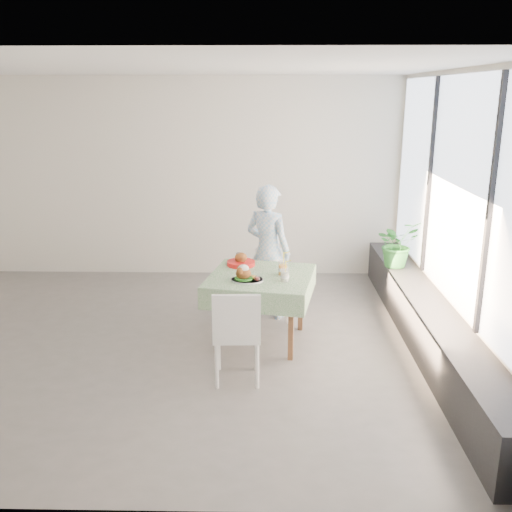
{
  "coord_description": "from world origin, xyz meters",
  "views": [
    {
      "loc": [
        1.12,
        -5.53,
        2.57
      ],
      "look_at": [
        1.01,
        0.16,
        0.93
      ],
      "focal_mm": 40.0,
      "sensor_mm": 36.0,
      "label": 1
    }
  ],
  "objects_px": {
    "potted_plant": "(397,244)",
    "chair_far": "(272,298)",
    "diner": "(268,252)",
    "cafe_table": "(261,300)",
    "chair_near": "(237,352)",
    "main_dish": "(245,276)",
    "juice_cup_orange": "(283,269)"
  },
  "relations": [
    {
      "from": "main_dish",
      "to": "chair_near",
      "type": "bearing_deg",
      "value": -94.42
    },
    {
      "from": "chair_far",
      "to": "potted_plant",
      "type": "xyz_separation_m",
      "value": [
        1.54,
        0.5,
        0.54
      ]
    },
    {
      "from": "cafe_table",
      "to": "chair_far",
      "type": "height_order",
      "value": "chair_far"
    },
    {
      "from": "cafe_table",
      "to": "chair_near",
      "type": "distance_m",
      "value": 0.91
    },
    {
      "from": "diner",
      "to": "potted_plant",
      "type": "bearing_deg",
      "value": -133.9
    },
    {
      "from": "chair_far",
      "to": "main_dish",
      "type": "relative_size",
      "value": 2.45
    },
    {
      "from": "cafe_table",
      "to": "juice_cup_orange",
      "type": "xyz_separation_m",
      "value": [
        0.23,
        0.01,
        0.35
      ]
    },
    {
      "from": "main_dish",
      "to": "potted_plant",
      "type": "relative_size",
      "value": 0.57
    },
    {
      "from": "cafe_table",
      "to": "juice_cup_orange",
      "type": "distance_m",
      "value": 0.42
    },
    {
      "from": "chair_near",
      "to": "chair_far",
      "type": "bearing_deg",
      "value": 77.59
    },
    {
      "from": "potted_plant",
      "to": "chair_far",
      "type": "bearing_deg",
      "value": -161.91
    },
    {
      "from": "juice_cup_orange",
      "to": "potted_plant",
      "type": "height_order",
      "value": "potted_plant"
    },
    {
      "from": "cafe_table",
      "to": "juice_cup_orange",
      "type": "relative_size",
      "value": 4.15
    },
    {
      "from": "cafe_table",
      "to": "chair_far",
      "type": "bearing_deg",
      "value": 78.89
    },
    {
      "from": "cafe_table",
      "to": "potted_plant",
      "type": "distance_m",
      "value": 2.04
    },
    {
      "from": "cafe_table",
      "to": "main_dish",
      "type": "distance_m",
      "value": 0.42
    },
    {
      "from": "cafe_table",
      "to": "potted_plant",
      "type": "relative_size",
      "value": 2.09
    },
    {
      "from": "potted_plant",
      "to": "chair_near",
      "type": "bearing_deg",
      "value": -132.99
    },
    {
      "from": "diner",
      "to": "potted_plant",
      "type": "xyz_separation_m",
      "value": [
        1.58,
        0.39,
        0.0
      ]
    },
    {
      "from": "chair_near",
      "to": "diner",
      "type": "distance_m",
      "value": 1.71
    },
    {
      "from": "juice_cup_orange",
      "to": "potted_plant",
      "type": "bearing_deg",
      "value": 38.23
    },
    {
      "from": "diner",
      "to": "main_dish",
      "type": "height_order",
      "value": "diner"
    },
    {
      "from": "juice_cup_orange",
      "to": "diner",
      "type": "bearing_deg",
      "value": 101.91
    },
    {
      "from": "chair_near",
      "to": "potted_plant",
      "type": "relative_size",
      "value": 1.55
    },
    {
      "from": "main_dish",
      "to": "juice_cup_orange",
      "type": "relative_size",
      "value": 1.13
    },
    {
      "from": "cafe_table",
      "to": "main_dish",
      "type": "xyz_separation_m",
      "value": [
        -0.15,
        -0.19,
        0.34
      ]
    },
    {
      "from": "chair_far",
      "to": "main_dish",
      "type": "height_order",
      "value": "main_dish"
    },
    {
      "from": "juice_cup_orange",
      "to": "cafe_table",
      "type": "bearing_deg",
      "value": -177.13
    },
    {
      "from": "cafe_table",
      "to": "diner",
      "type": "relative_size",
      "value": 0.77
    },
    {
      "from": "chair_far",
      "to": "potted_plant",
      "type": "bearing_deg",
      "value": 18.09
    },
    {
      "from": "cafe_table",
      "to": "juice_cup_orange",
      "type": "height_order",
      "value": "juice_cup_orange"
    },
    {
      "from": "main_dish",
      "to": "juice_cup_orange",
      "type": "bearing_deg",
      "value": 28.08
    }
  ]
}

